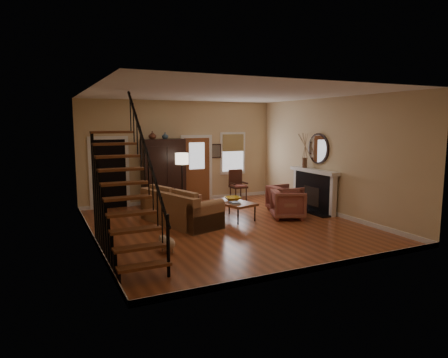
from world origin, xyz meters
name	(u,v)px	position (x,y,z in m)	size (l,w,h in m)	color
room	(187,162)	(-0.41, 1.76, 1.51)	(7.00, 7.33, 3.30)	#9C4B27
staircase	(125,176)	(-2.78, -1.30, 1.60)	(0.94, 2.80, 3.20)	brown
fireplace	(315,186)	(3.13, 0.50, 0.74)	(0.33, 1.95, 2.30)	black
armoire	(163,173)	(-0.70, 3.15, 1.05)	(1.30, 0.60, 2.10)	black
vase_a	(152,135)	(-1.05, 3.05, 2.22)	(0.24, 0.24, 0.25)	#4C2619
vase_b	(165,136)	(-0.65, 3.05, 2.21)	(0.20, 0.20, 0.21)	#334C60
sofa	(181,207)	(-0.98, 0.73, 0.43)	(1.00, 2.31, 0.86)	#9F6E48
coffee_table	(233,210)	(0.48, 0.60, 0.24)	(0.73, 1.25, 0.48)	brown
bowl	(233,199)	(0.53, 0.75, 0.53)	(0.43, 0.43, 0.11)	gold
books	(235,203)	(0.36, 0.30, 0.51)	(0.23, 0.31, 0.06)	beige
armchair_left	(288,204)	(1.86, 0.03, 0.39)	(0.84, 0.87, 0.79)	maroon
armchair_right	(285,198)	(2.28, 0.80, 0.39)	(0.83, 0.85, 0.77)	maroon
floor_lamp	(182,182)	(-0.39, 2.27, 0.86)	(0.39, 0.39, 1.71)	black
side_chair	(238,185)	(1.85, 2.95, 0.51)	(0.54, 0.54, 1.02)	#3E1E13
dog	(168,244)	(-1.99, -1.35, 0.17)	(0.27, 0.46, 0.33)	beige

